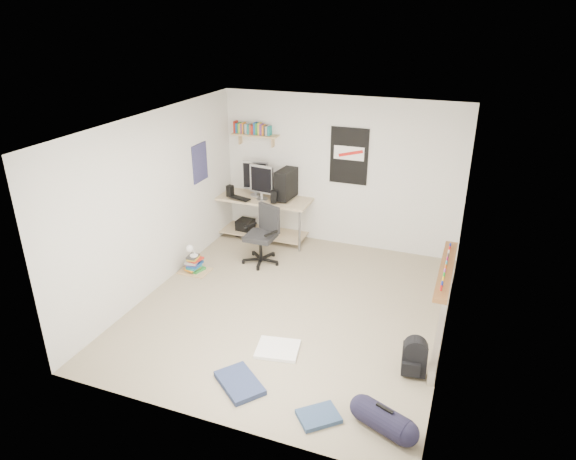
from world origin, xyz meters
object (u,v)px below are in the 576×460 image
(duffel_bag, at_px, (384,419))
(book_stack, at_px, (194,263))
(backpack, at_px, (414,359))
(office_chair, at_px, (260,234))
(desk, at_px, (262,218))

(duffel_bag, relative_size, book_stack, 1.15)
(duffel_bag, xyz_separation_m, book_stack, (-3.35, 2.18, 0.01))
(backpack, height_order, book_stack, backpack)
(book_stack, bearing_deg, office_chair, 38.46)
(desk, xyz_separation_m, duffel_bag, (2.89, -3.75, -0.22))
(office_chair, height_order, book_stack, office_chair)
(duffel_bag, height_order, book_stack, duffel_bag)
(office_chair, bearing_deg, desk, 134.16)
(duffel_bag, bearing_deg, desk, 149.96)
(desk, xyz_separation_m, office_chair, (0.37, -0.91, 0.12))
(desk, height_order, duffel_bag, desk)
(office_chair, xyz_separation_m, backpack, (2.67, -1.91, -0.29))
(backpack, bearing_deg, desk, 128.71)
(duffel_bag, bearing_deg, book_stack, 169.28)
(backpack, height_order, duffel_bag, duffel_bag)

